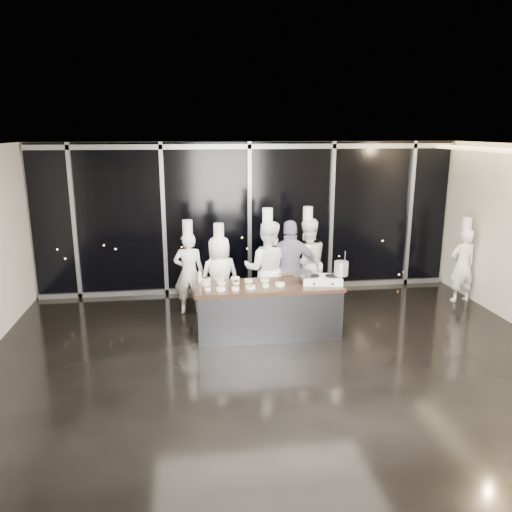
{
  "coord_description": "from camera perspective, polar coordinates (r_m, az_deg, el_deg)",
  "views": [
    {
      "loc": [
        -1.31,
        -7.02,
        3.42
      ],
      "look_at": [
        -0.17,
        1.2,
        1.33
      ],
      "focal_mm": 35.0,
      "sensor_mm": 36.0,
      "label": 1
    }
  ],
  "objects": [
    {
      "name": "chef_right",
      "position": [
        9.85,
        5.8,
        -0.76
      ],
      "size": [
        0.98,
        0.84,
        2.01
      ],
      "rotation": [
        0.0,
        0.0,
        3.35
      ],
      "color": "white",
      "rests_on": "ground"
    },
    {
      "name": "chef_far_left",
      "position": [
        9.56,
        -7.67,
        -1.79
      ],
      "size": [
        0.62,
        0.45,
        1.81
      ],
      "rotation": [
        0.0,
        0.0,
        3.02
      ],
      "color": "white",
      "rests_on": "ground"
    },
    {
      "name": "squeeze_bottle",
      "position": [
        8.53,
        -6.46,
        -2.34
      ],
      "size": [
        0.06,
        0.06,
        0.24
      ],
      "color": "white",
      "rests_on": "demo_counter"
    },
    {
      "name": "prep_bowls",
      "position": [
        8.42,
        -2.35,
        -3.1
      ],
      "size": [
        1.38,
        0.76,
        0.05
      ],
      "color": "white",
      "rests_on": "demo_counter"
    },
    {
      "name": "stove",
      "position": [
        8.55,
        7.57,
        -2.68
      ],
      "size": [
        0.71,
        0.51,
        0.14
      ],
      "rotation": [
        0.0,
        0.0,
        -0.17
      ],
      "color": "silver",
      "rests_on": "demo_counter"
    },
    {
      "name": "guest",
      "position": [
        9.3,
        3.97,
        -1.49
      ],
      "size": [
        1.1,
        0.51,
        1.84
      ],
      "rotation": [
        0.0,
        0.0,
        3.08
      ],
      "color": "#16153C",
      "rests_on": "ground"
    },
    {
      "name": "chef_center",
      "position": [
        9.27,
        1.29,
        -1.48
      ],
      "size": [
        1.04,
        0.9,
        2.06
      ],
      "rotation": [
        0.0,
        0.0,
        2.89
      ],
      "color": "white",
      "rests_on": "ground"
    },
    {
      "name": "chef_left",
      "position": [
        9.26,
        -4.19,
        -2.35
      ],
      "size": [
        0.88,
        0.71,
        1.79
      ],
      "rotation": [
        0.0,
        0.0,
        3.45
      ],
      "color": "white",
      "rests_on": "ground"
    },
    {
      "name": "room_shell",
      "position": [
        7.27,
        4.0,
        4.81
      ],
      "size": [
        9.02,
        7.02,
        3.21
      ],
      "color": "beige",
      "rests_on": "ground"
    },
    {
      "name": "chef_side",
      "position": [
        10.96,
        22.54,
        -0.86
      ],
      "size": [
        0.59,
        0.42,
        1.75
      ],
      "rotation": [
        0.0,
        0.0,
        3.25
      ],
      "color": "white",
      "rests_on": "ground"
    },
    {
      "name": "frying_pan",
      "position": [
        8.5,
        5.3,
        -1.98
      ],
      "size": [
        0.6,
        0.38,
        0.06
      ],
      "rotation": [
        0.0,
        0.0,
        -0.17
      ],
      "color": "slate",
      "rests_on": "stove"
    },
    {
      "name": "ground",
      "position": [
        7.92,
        2.44,
        -11.47
      ],
      "size": [
        9.0,
        9.0,
        0.0
      ],
      "primitive_type": "plane",
      "color": "black",
      "rests_on": "ground"
    },
    {
      "name": "stock_pot",
      "position": [
        8.54,
        9.71,
        -1.41
      ],
      "size": [
        0.27,
        0.27,
        0.24
      ],
      "primitive_type": "cylinder",
      "rotation": [
        0.0,
        0.0,
        -0.17
      ],
      "color": "silver",
      "rests_on": "stove"
    },
    {
      "name": "demo_counter",
      "position": [
        8.56,
        1.39,
        -6.15
      ],
      "size": [
        2.46,
        0.86,
        0.9
      ],
      "color": "#38393E",
      "rests_on": "ground"
    },
    {
      "name": "window_wall",
      "position": [
        10.69,
        -0.77,
        4.33
      ],
      "size": [
        8.9,
        0.11,
        3.2
      ],
      "color": "black",
      "rests_on": "ground"
    }
  ]
}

